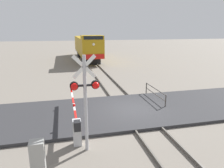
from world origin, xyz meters
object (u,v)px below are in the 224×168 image
locomotive (87,46)px  guard_railing (155,92)px  crossing_gate (76,121)px  crossing_signal (85,93)px  utility_cabinet (38,158)px

locomotive → guard_railing: size_ratio=4.75×
locomotive → guard_railing: bearing=-84.2°
locomotive → crossing_gate: 26.08m
crossing_signal → guard_railing: 7.73m
guard_railing → locomotive: bearing=95.8°
locomotive → utility_cabinet: size_ratio=11.67×
crossing_gate → guard_railing: size_ratio=1.76×
crossing_gate → locomotive: bearing=82.0°
utility_cabinet → crossing_signal: bearing=32.9°
crossing_signal → crossing_gate: (-0.37, 1.21, -1.73)m
crossing_gate → utility_cabinet: bearing=-121.5°
locomotive → guard_railing: (2.21, -21.88, -1.51)m
locomotive → guard_railing: locomotive is taller
crossing_signal → guard_railing: size_ratio=1.25×
crossing_signal → guard_railing: (5.46, 5.12, -1.91)m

